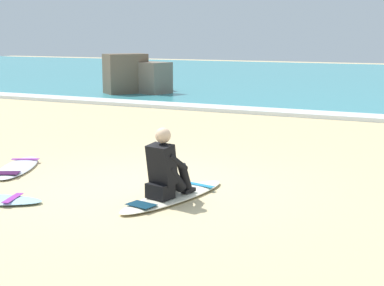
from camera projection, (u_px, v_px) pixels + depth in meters
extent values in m
plane|color=#CCB584|center=(146.00, 188.00, 8.48)|extent=(80.00, 80.00, 0.00)
cube|color=teal|center=(379.00, 80.00, 28.16)|extent=(80.00, 28.00, 0.10)
cube|color=white|center=(304.00, 114.00, 16.07)|extent=(80.00, 0.90, 0.11)
ellipsoid|color=#EFE5C6|center=(174.00, 196.00, 7.95)|extent=(0.92, 2.15, 0.07)
cube|color=#1E7FB7|center=(199.00, 185.00, 8.41)|extent=(0.49, 0.19, 0.01)
cube|color=#0A2C40|center=(141.00, 205.00, 7.42)|extent=(0.40, 0.31, 0.01)
cube|color=black|center=(160.00, 191.00, 7.70)|extent=(0.37, 0.32, 0.20)
cylinder|color=black|center=(163.00, 176.00, 7.88)|extent=(0.23, 0.43, 0.43)
cylinder|color=black|center=(172.00, 175.00, 8.05)|extent=(0.17, 0.28, 0.42)
cube|color=black|center=(175.00, 187.00, 8.14)|extent=(0.14, 0.24, 0.05)
cylinder|color=black|center=(175.00, 178.00, 7.76)|extent=(0.23, 0.43, 0.43)
cylinder|color=black|center=(185.00, 178.00, 7.91)|extent=(0.17, 0.28, 0.42)
cube|color=black|center=(188.00, 190.00, 8.00)|extent=(0.14, 0.24, 0.05)
cube|color=black|center=(162.00, 165.00, 7.67)|extent=(0.39, 0.35, 0.57)
sphere|color=beige|center=(163.00, 135.00, 7.62)|extent=(0.21, 0.21, 0.21)
cylinder|color=black|center=(161.00, 159.00, 7.86)|extent=(0.17, 0.41, 0.31)
cylinder|color=black|center=(177.00, 162.00, 7.69)|extent=(0.17, 0.41, 0.31)
cube|color=purple|center=(13.00, 198.00, 7.73)|extent=(0.24, 0.49, 0.01)
ellipsoid|color=silver|center=(18.00, 167.00, 9.67)|extent=(1.23, 1.76, 0.07)
cube|color=purple|center=(25.00, 159.00, 10.13)|extent=(0.47, 0.30, 0.01)
cube|color=#351037|center=(7.00, 173.00, 9.12)|extent=(0.43, 0.38, 0.01)
cube|color=brown|center=(126.00, 75.00, 21.11)|extent=(1.59, 1.71, 1.53)
cube|color=brown|center=(142.00, 82.00, 22.32)|extent=(2.32, 2.29, 0.85)
cube|color=#756656|center=(148.00, 79.00, 21.27)|extent=(1.84, 1.37, 1.23)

